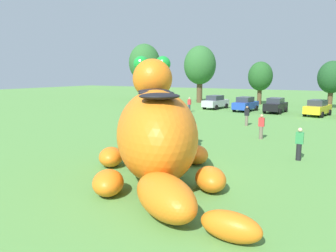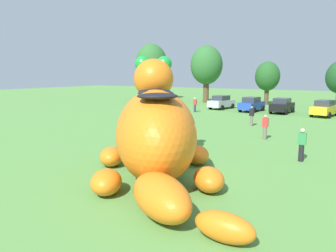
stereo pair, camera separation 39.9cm
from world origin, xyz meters
The scene contains 13 objects.
ground_plane centered at (0.00, 0.00, 0.00)m, with size 160.00×160.00×0.00m, color #568E42.
giant_inflatable_creature centered at (-0.93, -0.91, 1.95)m, with size 9.07×8.47×5.33m.
car_silver centered at (-8.34, 25.91, 0.86)m, with size 2.49×4.34×1.72m.
car_blue centered at (-4.24, 25.10, 0.86)m, with size 2.37×4.30×1.72m.
car_black centered at (-0.80, 25.26, 0.86)m, with size 2.26×4.25×1.72m.
car_yellow centered at (3.62, 24.59, 0.86)m, with size 2.63×4.38×1.72m.
tree_far_left centered at (-24.41, 34.00, 6.21)m, with size 5.35×5.35×9.50m.
tree_left centered at (-13.69, 33.11, 5.67)m, with size 4.89×4.89×8.67m.
tree_mid_left centered at (-4.81, 34.60, 4.04)m, with size 3.48×3.48×6.18m.
spectator_near_inflatable centered at (-9.77, 21.11, 0.85)m, with size 0.38×0.26×1.71m.
spectator_mid_field centered at (4.10, 4.95, 0.85)m, with size 0.38×0.26×1.71m.
spectator_by_cars centered at (1.15, 9.49, 0.85)m, with size 0.38×0.26×1.71m.
spectator_wandering centered at (-1.22, 14.56, 0.85)m, with size 0.38×0.26×1.71m.
Camera 2 is at (6.22, -11.98, 4.44)m, focal length 33.64 mm.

